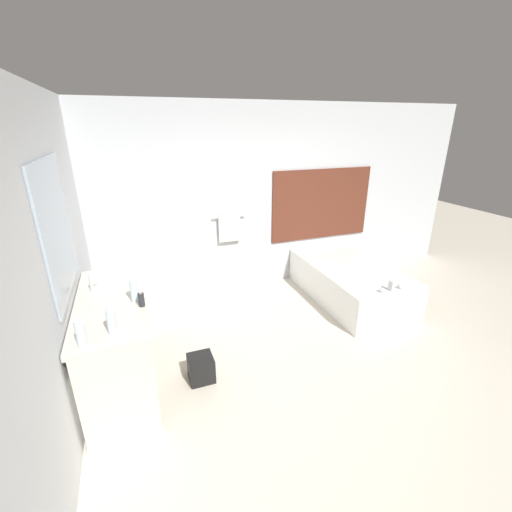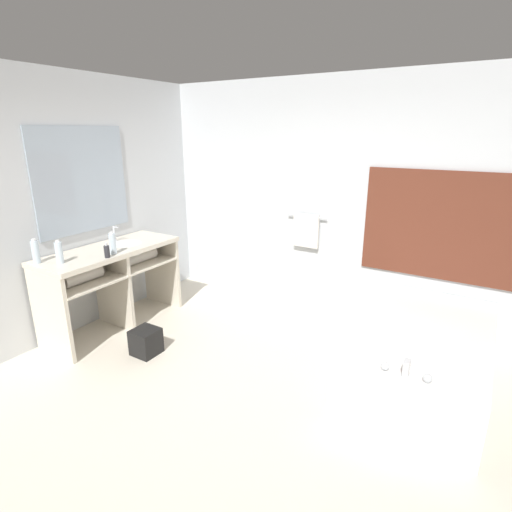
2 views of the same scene
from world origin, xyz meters
The scene contains 11 objects.
ground_plane centered at (0.00, 0.00, 0.00)m, with size 16.00×16.00×0.00m, color beige.
wall_back_with_blinds centered at (0.04, 2.23, 1.34)m, with size 7.40×0.13×2.70m.
wall_left_with_mirror centered at (-2.23, 0.01, 1.36)m, with size 0.08×7.40×2.70m.
vanity_counter centered at (-1.88, 0.59, 0.67)m, with size 0.62×1.53×0.91m.
sink_faucet centered at (-2.05, 0.80, 1.00)m, with size 0.09×0.04×0.18m.
bathtub centered at (1.24, 1.27, 0.28)m, with size 1.04×1.83×0.62m.
water_bottle_1 centered at (-1.67, 0.47, 1.02)m, with size 0.07×0.07×0.23m.
water_bottle_2 centered at (-1.85, -0.01, 1.02)m, with size 0.07×0.07×0.23m.
water_bottle_3 centered at (-2.05, -0.12, 1.03)m, with size 0.07×0.07×0.24m.
soap_dispenser centered at (-1.62, 0.35, 0.98)m, with size 0.05×0.05×0.15m.
waste_bin centered at (-1.15, 0.32, 0.13)m, with size 0.24×0.24×0.26m.
Camera 1 is at (-1.61, -2.46, 2.41)m, focal length 24.00 mm.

